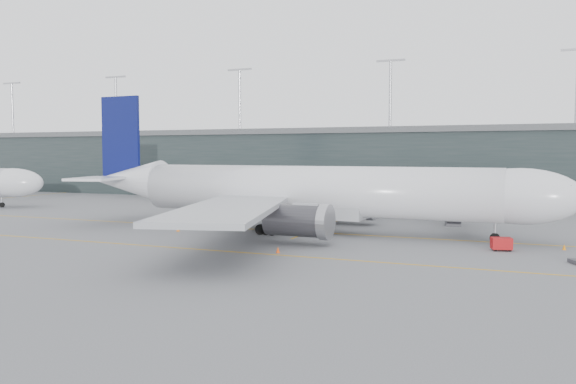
% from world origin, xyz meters
% --- Properties ---
extents(ground, '(320.00, 320.00, 0.00)m').
position_xyz_m(ground, '(0.00, 0.00, 0.00)').
color(ground, '#5D5C62').
rests_on(ground, ground).
extents(taxiline_a, '(160.00, 0.25, 0.02)m').
position_xyz_m(taxiline_a, '(0.00, -4.00, 0.01)').
color(taxiline_a, '#C18A12').
rests_on(taxiline_a, ground).
extents(taxiline_b, '(160.00, 0.25, 0.02)m').
position_xyz_m(taxiline_b, '(0.00, -20.00, 0.01)').
color(taxiline_b, '#C18A12').
rests_on(taxiline_b, ground).
extents(taxiline_lead_main, '(0.25, 60.00, 0.02)m').
position_xyz_m(taxiline_lead_main, '(5.00, 20.00, 0.01)').
color(taxiline_lead_main, '#C18A12').
rests_on(taxiline_lead_main, ground).
extents(terminal, '(240.00, 36.00, 29.00)m').
position_xyz_m(terminal, '(-0.00, 58.00, 7.62)').
color(terminal, '#1D2827').
rests_on(terminal, ground).
extents(main_aircraft, '(64.67, 60.84, 18.16)m').
position_xyz_m(main_aircraft, '(4.75, -3.58, 5.09)').
color(main_aircraft, silver).
rests_on(main_aircraft, ground).
extents(jet_bridge, '(14.16, 44.20, 6.39)m').
position_xyz_m(jet_bridge, '(19.36, 22.69, 4.78)').
color(jet_bridge, '#27282C').
rests_on(jet_bridge, ground).
extents(gse_cart, '(2.23, 1.72, 1.35)m').
position_xyz_m(gse_cart, '(27.75, -9.47, 0.75)').
color(gse_cart, '#A20B0E').
rests_on(gse_cart, ground).
extents(uld_a, '(2.33, 1.93, 2.00)m').
position_xyz_m(uld_a, '(-3.64, 8.87, 1.05)').
color(uld_a, '#333237').
rests_on(uld_a, ground).
extents(uld_b, '(2.54, 2.16, 2.07)m').
position_xyz_m(uld_b, '(-2.10, 12.51, 1.09)').
color(uld_b, '#333237').
rests_on(uld_b, ground).
extents(uld_c, '(2.41, 2.01, 2.04)m').
position_xyz_m(uld_c, '(-0.65, 11.53, 1.07)').
color(uld_c, '#333237').
rests_on(uld_c, ground).
extents(cone_nose, '(0.38, 0.38, 0.61)m').
position_xyz_m(cone_nose, '(33.78, -6.67, 0.30)').
color(cone_nose, orange).
rests_on(cone_nose, ground).
extents(cone_wing_stbd, '(0.39, 0.39, 0.62)m').
position_xyz_m(cone_wing_stbd, '(6.99, -18.95, 0.31)').
color(cone_wing_stbd, '#FC4C0E').
rests_on(cone_wing_stbd, ground).
extents(cone_wing_port, '(0.47, 0.47, 0.75)m').
position_xyz_m(cone_wing_port, '(8.27, 12.65, 0.37)').
color(cone_wing_port, '#CA4A0B').
rests_on(cone_wing_port, ground).
extents(cone_tail, '(0.44, 0.44, 0.69)m').
position_xyz_m(cone_tail, '(-10.71, -9.28, 0.35)').
color(cone_tail, orange).
rests_on(cone_tail, ground).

